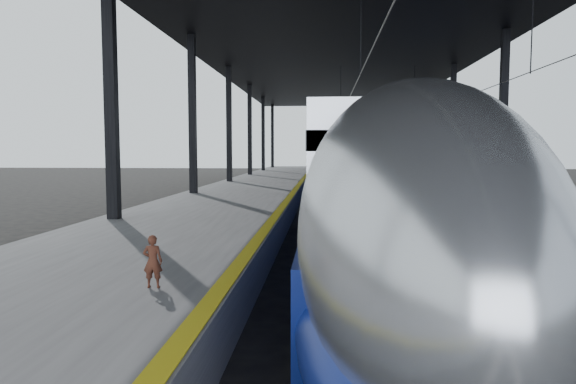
# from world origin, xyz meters

# --- Properties ---
(ground) EXTENTS (160.00, 160.00, 0.00)m
(ground) POSITION_xyz_m (0.00, 0.00, 0.00)
(ground) COLOR black
(ground) RESTS_ON ground
(platform) EXTENTS (6.00, 80.00, 1.00)m
(platform) POSITION_xyz_m (-3.50, 20.00, 0.50)
(platform) COLOR #4C4C4F
(platform) RESTS_ON ground
(yellow_strip) EXTENTS (0.30, 80.00, 0.01)m
(yellow_strip) POSITION_xyz_m (-0.70, 20.00, 1.00)
(yellow_strip) COLOR gold
(yellow_strip) RESTS_ON platform
(rails) EXTENTS (6.52, 80.00, 0.16)m
(rails) POSITION_xyz_m (4.50, 20.00, 0.08)
(rails) COLOR slate
(rails) RESTS_ON ground
(canopy) EXTENTS (18.00, 75.00, 9.47)m
(canopy) POSITION_xyz_m (1.90, 20.00, 9.12)
(canopy) COLOR black
(canopy) RESTS_ON ground
(tgv_train) EXTENTS (2.93, 65.20, 4.21)m
(tgv_train) POSITION_xyz_m (2.00, 23.51, 1.97)
(tgv_train) COLOR #B2B4B9
(tgv_train) RESTS_ON ground
(second_train) EXTENTS (2.81, 56.05, 3.87)m
(second_train) POSITION_xyz_m (7.00, 35.55, 1.96)
(second_train) COLOR navy
(second_train) RESTS_ON ground
(child) EXTENTS (0.32, 0.22, 0.85)m
(child) POSITION_xyz_m (-1.79, -3.03, 1.43)
(child) COLOR #52281B
(child) RESTS_ON platform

